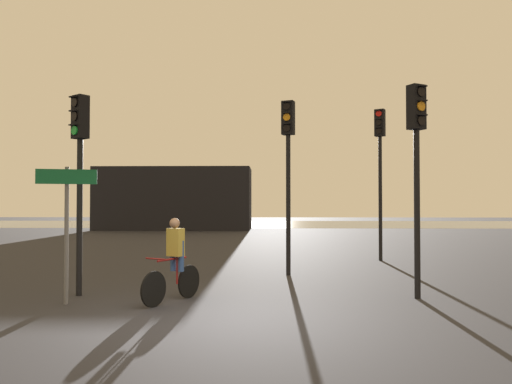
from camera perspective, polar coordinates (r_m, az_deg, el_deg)
name	(u,v)px	position (r m, az deg, el deg)	size (l,w,h in m)	color
ground_plane	(216,323)	(8.20, -4.62, -14.74)	(120.00, 120.00, 0.00)	#28282D
water_strip	(261,224)	(46.18, 0.53, -3.67)	(80.00, 16.00, 0.01)	slate
distant_building	(175,199)	(36.80, -9.26, -0.76)	(11.04, 4.00, 4.49)	black
traffic_light_near_left	(80,156)	(10.99, -19.50, 3.95)	(0.40, 0.42, 4.15)	black
traffic_light_center	(288,154)	(13.34, 3.69, 4.32)	(0.38, 0.40, 4.64)	black
traffic_light_near_right	(417,149)	(10.57, 17.90, 4.66)	(0.40, 0.42, 4.29)	black
traffic_light_far_right	(380,156)	(17.21, 13.99, 3.97)	(0.40, 0.42, 5.05)	black
direction_sign_post	(67,214)	(10.10, -20.84, -2.40)	(1.07, 0.32, 2.60)	slate
cyclist	(174,259)	(9.87, -9.32, -7.60)	(0.86, 1.52, 1.62)	black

